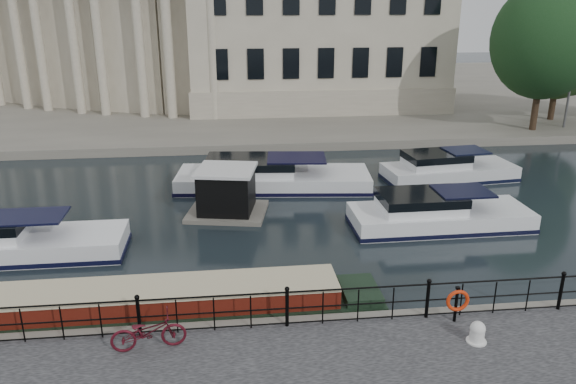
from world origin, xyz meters
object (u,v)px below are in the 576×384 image
object	(u,v)px
bicycle	(148,332)
narrowboat	(149,312)
life_ring_post	(457,301)
harbour_hut	(227,194)
mooring_bollard	(477,332)

from	to	relation	value
bicycle	narrowboat	world-z (taller)	bicycle
life_ring_post	harbour_hut	world-z (taller)	harbour_hut
narrowboat	mooring_bollard	bearing A→B (deg)	-18.01
narrowboat	harbour_hut	bearing A→B (deg)	74.12
life_ring_post	narrowboat	bearing A→B (deg)	168.01
bicycle	life_ring_post	xyz separation A→B (m)	(8.40, 0.30, 0.17)
life_ring_post	narrowboat	size ratio (longest dim) A/B	0.08
mooring_bollard	narrowboat	world-z (taller)	narrowboat
mooring_bollard	life_ring_post	distance (m)	1.06
mooring_bollard	narrowboat	xyz separation A→B (m)	(-8.88, 2.81, -0.47)
narrowboat	harbour_hut	world-z (taller)	harbour_hut
life_ring_post	harbour_hut	size ratio (longest dim) A/B	0.28
harbour_hut	mooring_bollard	bearing A→B (deg)	-49.40
narrowboat	harbour_hut	xyz separation A→B (m)	(2.39, 8.66, 0.59)
life_ring_post	mooring_bollard	bearing A→B (deg)	-78.92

